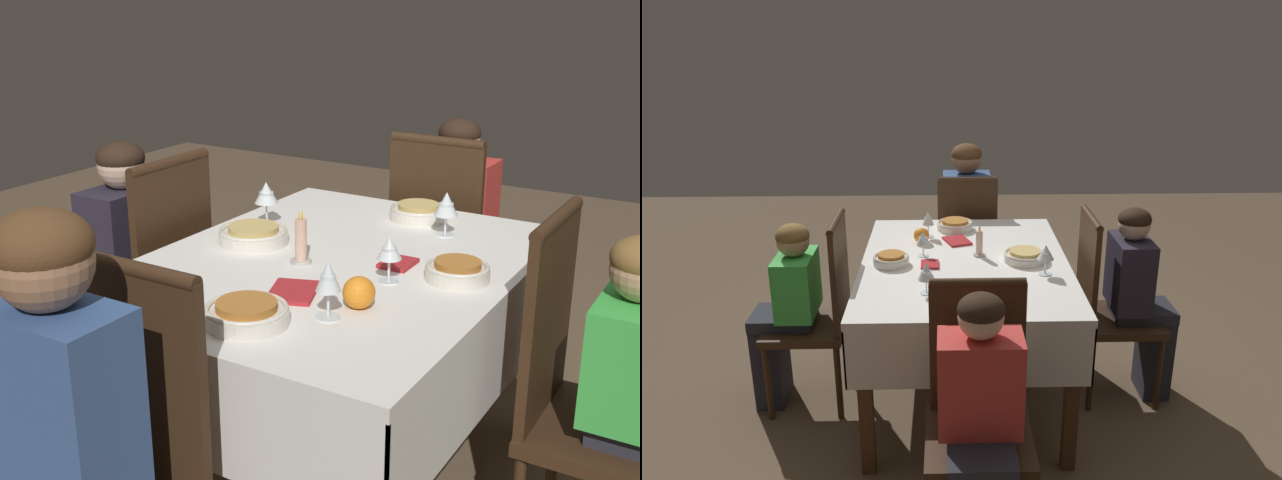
% 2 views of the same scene
% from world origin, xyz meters
% --- Properties ---
extents(ground_plane, '(8.00, 8.00, 0.00)m').
position_xyz_m(ground_plane, '(0.00, 0.00, 0.00)').
color(ground_plane, brown).
extents(dining_table, '(1.34, 1.03, 0.77)m').
position_xyz_m(dining_table, '(0.00, 0.00, 0.67)').
color(dining_table, white).
rests_on(dining_table, ground_plane).
extents(chair_east, '(0.40, 0.40, 1.00)m').
position_xyz_m(chair_east, '(0.89, -0.04, 0.53)').
color(chair_east, '#382314').
rests_on(chair_east, ground_plane).
extents(chair_north, '(0.40, 0.40, 1.00)m').
position_xyz_m(chair_north, '(-0.03, 0.73, 0.53)').
color(chair_north, '#382314').
rests_on(chair_north, ground_plane).
extents(chair_west, '(0.40, 0.40, 1.00)m').
position_xyz_m(chair_west, '(-0.89, -0.02, 0.53)').
color(chair_west, '#382314').
rests_on(chair_west, ground_plane).
extents(chair_south, '(0.40, 0.40, 1.00)m').
position_xyz_m(chair_south, '(0.00, -0.73, 0.53)').
color(chair_south, '#382314').
rests_on(chair_south, ground_plane).
extents(person_adult_denim, '(0.34, 0.30, 1.17)m').
position_xyz_m(person_adult_denim, '(1.04, -0.04, 0.66)').
color(person_adult_denim, '#383342').
rests_on(person_adult_denim, ground_plane).
extents(person_child_green, '(0.30, 0.33, 0.98)m').
position_xyz_m(person_child_green, '(-0.03, 0.90, 0.54)').
color(person_child_green, '#282833').
rests_on(person_child_green, ground_plane).
extents(person_child_red, '(0.33, 0.30, 1.04)m').
position_xyz_m(person_child_red, '(-1.06, -0.02, 0.57)').
color(person_child_red, '#282833').
rests_on(person_child_red, ground_plane).
extents(person_child_dark, '(0.30, 0.33, 1.03)m').
position_xyz_m(person_child_dark, '(0.00, -0.90, 0.57)').
color(person_child_dark, '#282833').
rests_on(person_child_dark, ground_plane).
extents(bowl_east, '(0.21, 0.21, 0.06)m').
position_xyz_m(bowl_east, '(0.49, 0.04, 0.79)').
color(bowl_east, silver).
rests_on(bowl_east, dining_table).
extents(wine_glass_east, '(0.06, 0.06, 0.15)m').
position_xyz_m(wine_glass_east, '(0.36, 0.19, 0.87)').
color(wine_glass_east, white).
rests_on(wine_glass_east, dining_table).
extents(bowl_north, '(0.18, 0.18, 0.06)m').
position_xyz_m(bowl_north, '(-0.04, 0.36, 0.80)').
color(bowl_north, silver).
rests_on(bowl_north, dining_table).
extents(wine_glass_north, '(0.07, 0.07, 0.13)m').
position_xyz_m(wine_glass_north, '(0.07, 0.21, 0.86)').
color(wine_glass_north, white).
rests_on(wine_glass_north, dining_table).
extents(bowl_west, '(0.19, 0.19, 0.06)m').
position_xyz_m(bowl_west, '(-0.51, 0.03, 0.80)').
color(bowl_west, silver).
rests_on(bowl_west, dining_table).
extents(wine_glass_west, '(0.08, 0.08, 0.14)m').
position_xyz_m(wine_glass_west, '(-0.39, 0.18, 0.87)').
color(wine_glass_west, white).
rests_on(wine_glass_west, dining_table).
extents(bowl_south, '(0.22, 0.22, 0.06)m').
position_xyz_m(bowl_south, '(-0.01, -0.30, 0.79)').
color(bowl_south, silver).
rests_on(bowl_south, dining_table).
extents(wine_glass_south, '(0.08, 0.08, 0.15)m').
position_xyz_m(wine_glass_south, '(-0.19, -0.37, 0.87)').
color(wine_glass_south, white).
rests_on(wine_glass_south, dining_table).
extents(candle_centerpiece, '(0.06, 0.06, 0.16)m').
position_xyz_m(candle_centerpiece, '(0.07, -0.08, 0.83)').
color(candle_centerpiece, beige).
rests_on(candle_centerpiece, dining_table).
extents(orange_fruit, '(0.08, 0.08, 0.08)m').
position_xyz_m(orange_fruit, '(0.27, 0.23, 0.81)').
color(orange_fruit, orange).
rests_on(orange_fruit, dining_table).
extents(napkin_red_folded, '(0.11, 0.09, 0.01)m').
position_xyz_m(napkin_red_folded, '(-0.06, 0.17, 0.77)').
color(napkin_red_folded, '#AD2328').
rests_on(napkin_red_folded, dining_table).
extents(napkin_spare_side, '(0.19, 0.16, 0.01)m').
position_xyz_m(napkin_spare_side, '(0.28, 0.03, 0.77)').
color(napkin_spare_side, '#AD2328').
rests_on(napkin_spare_side, dining_table).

